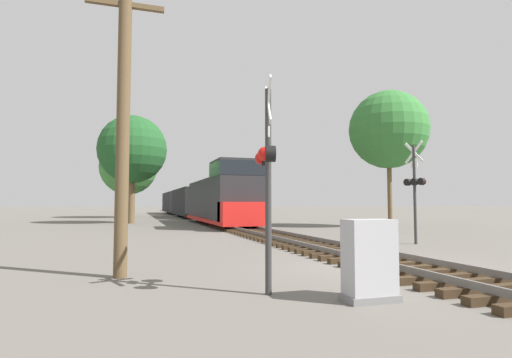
{
  "coord_description": "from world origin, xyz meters",
  "views": [
    {
      "loc": [
        -6.59,
        -9.26,
        1.7
      ],
      "look_at": [
        -2.04,
        5.38,
        2.64
      ],
      "focal_mm": 28.0,
      "sensor_mm": 36.0,
      "label": 1
    }
  ],
  "objects_px": {
    "crossing_signal_far": "(415,185)",
    "tree_deep_background": "(129,166)",
    "utility_pole": "(123,121)",
    "tree_far_right": "(388,130)",
    "tree_mid_background": "(132,150)",
    "freight_train": "(191,202)",
    "crossing_signal_near": "(267,167)",
    "relay_cabinet": "(369,261)"
  },
  "relations": [
    {
      "from": "freight_train",
      "to": "crossing_signal_far",
      "type": "bearing_deg",
      "value": -81.7
    },
    {
      "from": "relay_cabinet",
      "to": "crossing_signal_near",
      "type": "bearing_deg",
      "value": 147.21
    },
    {
      "from": "tree_deep_background",
      "to": "freight_train",
      "type": "bearing_deg",
      "value": -19.46
    },
    {
      "from": "relay_cabinet",
      "to": "tree_deep_background",
      "type": "bearing_deg",
      "value": 95.89
    },
    {
      "from": "crossing_signal_far",
      "to": "tree_far_right",
      "type": "xyz_separation_m",
      "value": [
        6.07,
        10.14,
        4.47
      ]
    },
    {
      "from": "tree_mid_background",
      "to": "tree_far_right",
      "type": "bearing_deg",
      "value": -32.43
    },
    {
      "from": "freight_train",
      "to": "tree_far_right",
      "type": "bearing_deg",
      "value": -64.43
    },
    {
      "from": "crossing_signal_near",
      "to": "utility_pole",
      "type": "xyz_separation_m",
      "value": [
        -2.67,
        2.61,
        1.23
      ]
    },
    {
      "from": "freight_train",
      "to": "relay_cabinet",
      "type": "bearing_deg",
      "value": -93.66
    },
    {
      "from": "crossing_signal_far",
      "to": "tree_mid_background",
      "type": "height_order",
      "value": "tree_mid_background"
    },
    {
      "from": "utility_pole",
      "to": "tree_far_right",
      "type": "height_order",
      "value": "tree_far_right"
    },
    {
      "from": "utility_pole",
      "to": "tree_mid_background",
      "type": "xyz_separation_m",
      "value": [
        0.18,
        25.54,
        2.63
      ]
    },
    {
      "from": "relay_cabinet",
      "to": "utility_pole",
      "type": "xyz_separation_m",
      "value": [
        -4.22,
        3.61,
        2.93
      ]
    },
    {
      "from": "crossing_signal_far",
      "to": "tree_mid_background",
      "type": "distance_m",
      "value": 24.43
    },
    {
      "from": "crossing_signal_near",
      "to": "tree_far_right",
      "type": "height_order",
      "value": "tree_far_right"
    },
    {
      "from": "crossing_signal_near",
      "to": "tree_deep_background",
      "type": "distance_m",
      "value": 42.47
    },
    {
      "from": "crossing_signal_near",
      "to": "tree_mid_background",
      "type": "height_order",
      "value": "tree_mid_background"
    },
    {
      "from": "crossing_signal_far",
      "to": "crossing_signal_near",
      "type": "bearing_deg",
      "value": 115.16
    },
    {
      "from": "crossing_signal_far",
      "to": "relay_cabinet",
      "type": "distance_m",
      "value": 10.96
    },
    {
      "from": "freight_train",
      "to": "relay_cabinet",
      "type": "height_order",
      "value": "freight_train"
    },
    {
      "from": "crossing_signal_near",
      "to": "tree_mid_background",
      "type": "bearing_deg",
      "value": -162.11
    },
    {
      "from": "utility_pole",
      "to": "tree_far_right",
      "type": "distance_m",
      "value": 23.06
    },
    {
      "from": "crossing_signal_near",
      "to": "tree_far_right",
      "type": "bearing_deg",
      "value": 151.44
    },
    {
      "from": "crossing_signal_far",
      "to": "tree_mid_background",
      "type": "xyz_separation_m",
      "value": [
        -11.43,
        21.26,
        3.77
      ]
    },
    {
      "from": "crossing_signal_near",
      "to": "tree_mid_background",
      "type": "distance_m",
      "value": 28.52
    },
    {
      "from": "utility_pole",
      "to": "tree_deep_background",
      "type": "bearing_deg",
      "value": 90.34
    },
    {
      "from": "tree_deep_background",
      "to": "tree_mid_background",
      "type": "bearing_deg",
      "value": -88.3
    },
    {
      "from": "utility_pole",
      "to": "crossing_signal_far",
      "type": "bearing_deg",
      "value": 20.24
    },
    {
      "from": "crossing_signal_far",
      "to": "tree_deep_background",
      "type": "distance_m",
      "value": 37.42
    },
    {
      "from": "crossing_signal_near",
      "to": "tree_deep_background",
      "type": "height_order",
      "value": "tree_deep_background"
    },
    {
      "from": "freight_train",
      "to": "crossing_signal_far",
      "type": "xyz_separation_m",
      "value": [
        4.79,
        -32.82,
        0.61
      ]
    },
    {
      "from": "tree_far_right",
      "to": "tree_deep_background",
      "type": "distance_m",
      "value": 30.92
    },
    {
      "from": "crossing_signal_near",
      "to": "utility_pole",
      "type": "height_order",
      "value": "utility_pole"
    },
    {
      "from": "tree_far_right",
      "to": "tree_mid_background",
      "type": "distance_m",
      "value": 20.74
    },
    {
      "from": "crossing_signal_near",
      "to": "tree_mid_background",
      "type": "xyz_separation_m",
      "value": [
        -2.49,
        28.14,
        3.86
      ]
    },
    {
      "from": "crossing_signal_far",
      "to": "tree_deep_background",
      "type": "height_order",
      "value": "tree_deep_background"
    },
    {
      "from": "tree_mid_background",
      "to": "tree_deep_background",
      "type": "xyz_separation_m",
      "value": [
        -0.42,
        14.06,
        -0.21
      ]
    },
    {
      "from": "crossing_signal_far",
      "to": "tree_far_right",
      "type": "bearing_deg",
      "value": -43.34
    },
    {
      "from": "crossing_signal_near",
      "to": "tree_deep_background",
      "type": "relative_size",
      "value": 0.43
    },
    {
      "from": "freight_train",
      "to": "tree_deep_background",
      "type": "bearing_deg",
      "value": 160.54
    },
    {
      "from": "crossing_signal_near",
      "to": "crossing_signal_far",
      "type": "relative_size",
      "value": 0.94
    },
    {
      "from": "tree_far_right",
      "to": "freight_train",
      "type": "bearing_deg",
      "value": 115.57
    }
  ]
}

